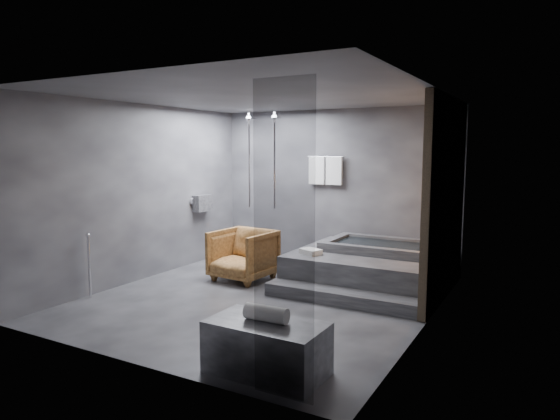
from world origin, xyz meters
The scene contains 7 objects.
room centered at (0.40, 0.24, 1.73)m, with size 5.00×5.04×2.82m.
tub_deck centered at (1.05, 1.45, 0.25)m, with size 2.20×2.00×0.50m, color #2E2E30.
tub_step centered at (1.05, 0.27, 0.09)m, with size 2.20×0.36×0.18m, color #2E2E30.
concrete_bench centered at (1.25, -2.04, 0.25)m, with size 1.10×0.61×0.50m, color #38393B.
driftwood_chair centered at (-0.80, 0.68, 0.41)m, with size 0.87×0.89×0.81m, color #4F2E13.
rolled_towel centered at (1.24, -2.03, 0.57)m, with size 0.15×0.15×0.43m, color white.
deck_towel centered at (0.32, 0.85, 0.54)m, with size 0.30×0.22×0.08m, color silver.
Camera 1 is at (3.53, -5.88, 2.10)m, focal length 32.00 mm.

